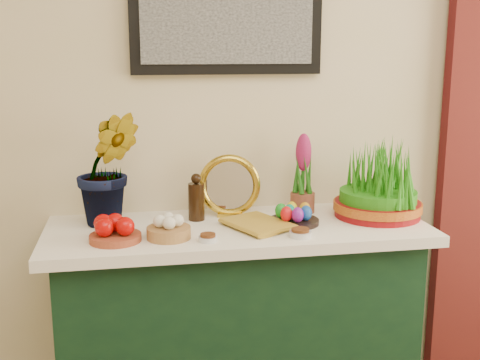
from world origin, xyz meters
The scene contains 13 objects.
sideboard centered at (-0.11, 2.00, 0.42)m, with size 1.30×0.45×0.85m, color #12321A.
tablecloth centered at (-0.11, 2.00, 0.87)m, with size 1.40×0.55×0.04m, color white.
hyacinth_green centered at (-0.57, 2.10, 1.17)m, with size 0.28×0.24×0.56m, color #226917.
apple_bowl centered at (-0.55, 1.89, 0.93)m, with size 0.20×0.20×0.09m.
garlic_basket centered at (-0.37, 1.89, 0.93)m, with size 0.20×0.20×0.08m.
vinegar_cruet centered at (-0.25, 2.10, 0.97)m, with size 0.06×0.06×0.18m.
mirror centered at (-0.12, 2.14, 1.01)m, with size 0.25×0.10×0.24m.
book centered at (-0.13, 1.91, 0.91)m, with size 0.16×0.24×0.03m, color #B88F2B.
spice_dish_left centered at (-0.24, 1.83, 0.90)m, with size 0.06×0.06×0.03m.
spice_dish_right centered at (0.08, 1.82, 0.90)m, with size 0.08×0.08×0.03m.
egg_plate centered at (0.10, 1.97, 0.92)m, with size 0.23×0.23×0.08m.
hyacinth_pink centered at (0.18, 2.13, 1.03)m, with size 0.10×0.10×0.32m.
wheatgrass_sabzeh centered at (0.44, 2.02, 1.01)m, with size 0.34×0.34×0.28m.
Camera 1 is at (-0.48, -0.10, 1.53)m, focal length 45.00 mm.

